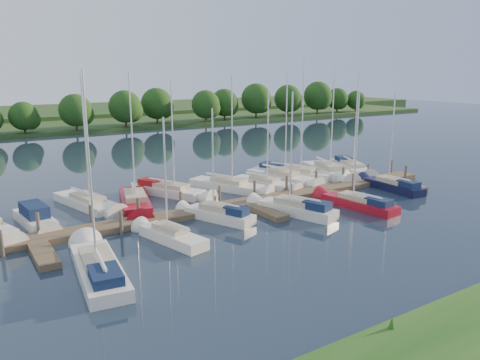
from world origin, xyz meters
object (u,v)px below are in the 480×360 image
dock (251,205)px  motorboat (36,220)px  sailboat_n_5 (230,187)px  sailboat_s_2 (218,216)px

dock → motorboat: 15.94m
sailboat_n_5 → sailboat_s_2: size_ratio=1.26×
motorboat → sailboat_n_5: 16.92m
motorboat → sailboat_n_5: (16.87, 1.33, -0.11)m
motorboat → sailboat_n_5: bearing=177.7°
sailboat_n_5 → sailboat_s_2: bearing=28.6°
dock → motorboat: motorboat is taller
dock → sailboat_s_2: 4.08m
dock → motorboat: bearing=163.9°
motorboat → dock: bearing=157.0°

